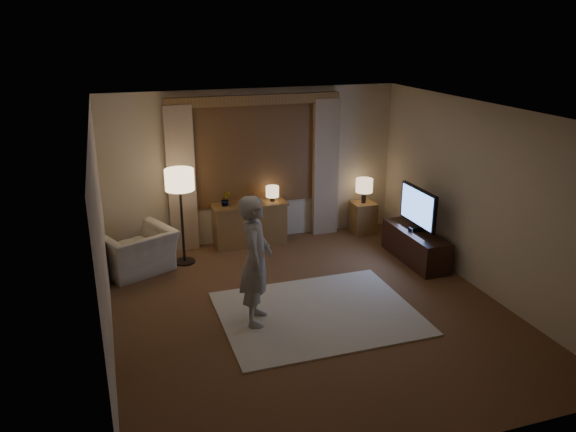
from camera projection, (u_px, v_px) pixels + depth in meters
name	position (u px, v px, depth m)	size (l,w,h in m)	color
room	(299.00, 203.00, 7.42)	(5.04, 5.54, 2.64)	brown
rug	(318.00, 313.00, 7.31)	(2.50, 2.00, 0.02)	beige
sideboard	(250.00, 225.00, 9.49)	(1.20, 0.40, 0.70)	brown
picture_frame	(249.00, 200.00, 9.34)	(0.16, 0.02, 0.20)	brown
plant	(226.00, 199.00, 9.21)	(0.17, 0.13, 0.30)	#999999
table_lamp_sideboard	(272.00, 192.00, 9.43)	(0.22, 0.22, 0.30)	black
floor_lamp	(180.00, 185.00, 8.47)	(0.44, 0.44, 1.52)	black
armchair	(137.00, 251.00, 8.45)	(1.02, 0.89, 0.66)	beige
side_table	(363.00, 218.00, 10.08)	(0.40, 0.40, 0.56)	brown
table_lamp_side	(364.00, 186.00, 9.89)	(0.30, 0.30, 0.44)	black
tv_stand	(415.00, 246.00, 8.88)	(0.45, 1.40, 0.50)	black
tv	(418.00, 208.00, 8.68)	(0.24, 0.96, 0.70)	black
person	(256.00, 260.00, 6.84)	(0.60, 0.40, 1.65)	#B3ADA5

